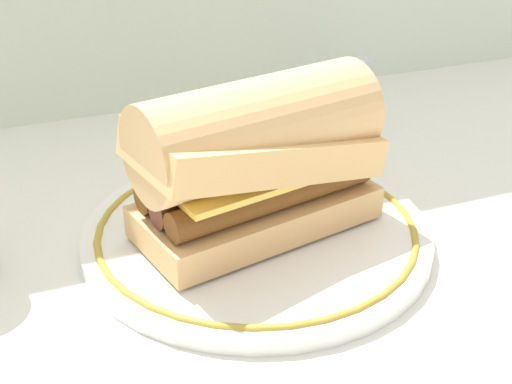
% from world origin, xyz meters
% --- Properties ---
extents(ground_plane, '(1.50, 1.50, 0.00)m').
position_xyz_m(ground_plane, '(0.00, 0.00, 0.00)').
color(ground_plane, silver).
extents(plate, '(0.28, 0.28, 0.01)m').
position_xyz_m(plate, '(-0.01, 0.00, 0.01)').
color(plate, white).
rests_on(plate, ground_plane).
extents(sausage_sandwich, '(0.21, 0.13, 0.12)m').
position_xyz_m(sausage_sandwich, '(-0.01, 0.00, 0.08)').
color(sausage_sandwich, '#E3B072').
rests_on(sausage_sandwich, plate).
extents(salt_shaker, '(0.03, 0.03, 0.07)m').
position_xyz_m(salt_shaker, '(0.19, 0.20, 0.04)').
color(salt_shaker, white).
rests_on(salt_shaker, ground_plane).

